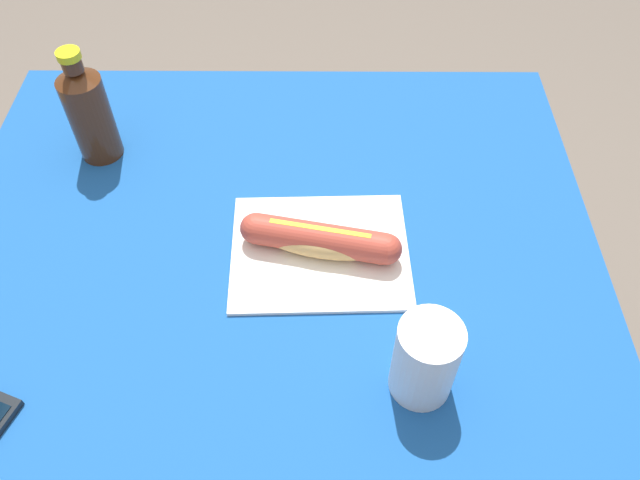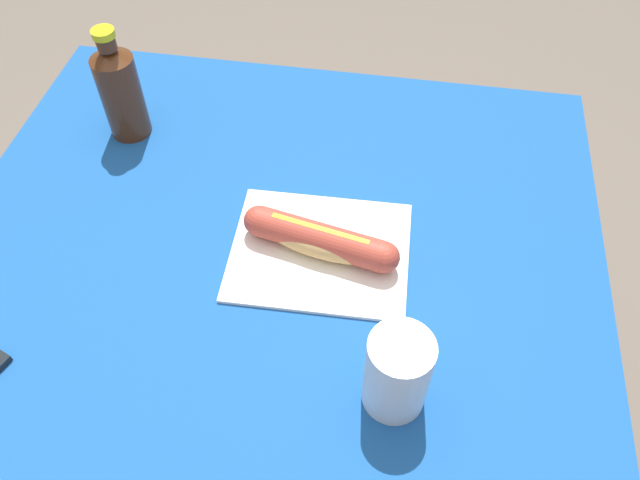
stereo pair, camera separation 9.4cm
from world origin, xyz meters
name	(u,v)px [view 1 (the left image)]	position (x,y,z in m)	size (l,w,h in m)	color
ground_plane	(289,446)	(0.00, 0.00, 0.00)	(6.00, 6.00, 0.00)	#6B6056
dining_table	(275,307)	(0.00, 0.00, 0.62)	(1.01, 0.92, 0.77)	brown
paper_wrapper	(320,251)	(0.08, 0.01, 0.77)	(0.27, 0.22, 0.01)	white
hot_dog	(320,239)	(0.08, 0.01, 0.80)	(0.24, 0.09, 0.05)	tan
soda_bottle	(89,112)	(-0.30, 0.23, 0.86)	(0.07, 0.07, 0.20)	#4C2814
drinking_cup	(425,360)	(0.21, -0.21, 0.83)	(0.08, 0.08, 0.13)	white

